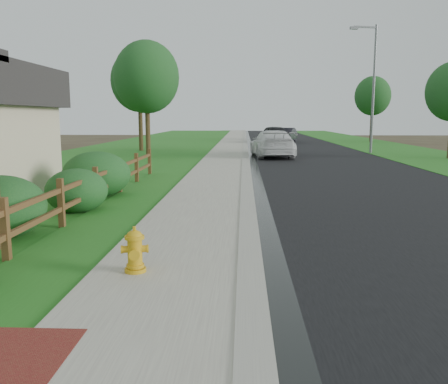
{
  "coord_description": "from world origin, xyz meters",
  "views": [
    {
      "loc": [
        0.28,
        -4.58,
        2.38
      ],
      "look_at": [
        -0.13,
        5.41,
        0.8
      ],
      "focal_mm": 38.0,
      "sensor_mm": 36.0,
      "label": 1
    }
  ],
  "objects_px": {
    "dark_car_mid": "(273,134)",
    "streetlight": "(372,82)",
    "white_suv": "(272,144)",
    "ranch_fence": "(80,192)",
    "fire_hydrant": "(135,251)"
  },
  "relations": [
    {
      "from": "fire_hydrant",
      "to": "streetlight",
      "type": "bearing_deg",
      "value": 68.46
    },
    {
      "from": "dark_car_mid",
      "to": "fire_hydrant",
      "type": "bearing_deg",
      "value": 68.92
    },
    {
      "from": "fire_hydrant",
      "to": "streetlight",
      "type": "xyz_separation_m",
      "value": [
        9.87,
        25.01,
        4.24
      ]
    },
    {
      "from": "white_suv",
      "to": "streetlight",
      "type": "xyz_separation_m",
      "value": [
        6.55,
        3.13,
        3.84
      ]
    },
    {
      "from": "ranch_fence",
      "to": "streetlight",
      "type": "relative_size",
      "value": 2.06
    },
    {
      "from": "dark_car_mid",
      "to": "streetlight",
      "type": "bearing_deg",
      "value": 100.59
    },
    {
      "from": "dark_car_mid",
      "to": "white_suv",
      "type": "bearing_deg",
      "value": 71.87
    },
    {
      "from": "fire_hydrant",
      "to": "dark_car_mid",
      "type": "bearing_deg",
      "value": 83.38
    },
    {
      "from": "white_suv",
      "to": "dark_car_mid",
      "type": "xyz_separation_m",
      "value": [
        0.97,
        15.07,
        0.02
      ]
    },
    {
      "from": "ranch_fence",
      "to": "white_suv",
      "type": "height_order",
      "value": "white_suv"
    },
    {
      "from": "white_suv",
      "to": "streetlight",
      "type": "distance_m",
      "value": 8.21
    },
    {
      "from": "streetlight",
      "to": "dark_car_mid",
      "type": "bearing_deg",
      "value": 115.05
    },
    {
      "from": "ranch_fence",
      "to": "dark_car_mid",
      "type": "relative_size",
      "value": 3.55
    },
    {
      "from": "white_suv",
      "to": "dark_car_mid",
      "type": "bearing_deg",
      "value": -98.89
    },
    {
      "from": "ranch_fence",
      "to": "streetlight",
      "type": "height_order",
      "value": "streetlight"
    }
  ]
}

